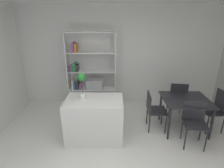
# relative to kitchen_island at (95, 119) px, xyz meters

# --- Properties ---
(ground_plane) EXTENTS (8.63, 8.63, 0.00)m
(ground_plane) POSITION_rel_kitchen_island_xyz_m (0.33, -0.82, -0.44)
(ground_plane) COLOR silver
(back_partition) EXTENTS (6.28, 0.06, 2.77)m
(back_partition) POSITION_rel_kitchen_island_xyz_m (0.33, 1.82, 0.94)
(back_partition) COLOR silver
(back_partition) RESTS_ON ground_plane
(kitchen_island) EXTENTS (1.15, 0.74, 0.89)m
(kitchen_island) POSITION_rel_kitchen_island_xyz_m (0.00, 0.00, 0.00)
(kitchen_island) COLOR silver
(kitchen_island) RESTS_ON ground_plane
(potted_plant_on_island) EXTENTS (0.16, 0.16, 0.53)m
(potted_plant_on_island) POSITION_rel_kitchen_island_xyz_m (-0.23, 0.05, 0.77)
(potted_plant_on_island) COLOR white
(potted_plant_on_island) RESTS_ON kitchen_island
(open_bookshelf) EXTENTS (1.32, 0.35, 2.09)m
(open_bookshelf) POSITION_rel_kitchen_island_xyz_m (-0.28, 1.48, 0.52)
(open_bookshelf) COLOR white
(open_bookshelf) RESTS_ON ground_plane
(dining_table) EXTENTS (0.99, 0.90, 0.75)m
(dining_table) POSITION_rel_kitchen_island_xyz_m (1.98, 0.34, 0.23)
(dining_table) COLOR #232328
(dining_table) RESTS_ON ground_plane
(dining_chair_near) EXTENTS (0.48, 0.46, 0.88)m
(dining_chair_near) POSITION_rel_kitchen_island_xyz_m (1.99, -0.14, 0.10)
(dining_chair_near) COLOR #232328
(dining_chair_near) RESTS_ON ground_plane
(dining_chair_window_side) EXTENTS (0.46, 0.48, 0.92)m
(dining_chair_window_side) POSITION_rel_kitchen_island_xyz_m (2.69, 0.35, 0.11)
(dining_chair_window_side) COLOR #232328
(dining_chair_window_side) RESTS_ON ground_plane
(dining_chair_island_side) EXTENTS (0.43, 0.46, 0.86)m
(dining_chair_island_side) POSITION_rel_kitchen_island_xyz_m (1.27, 0.35, 0.08)
(dining_chair_island_side) COLOR #232328
(dining_chair_island_side) RESTS_ON ground_plane
(dining_chair_far) EXTENTS (0.46, 0.47, 0.96)m
(dining_chair_far) POSITION_rel_kitchen_island_xyz_m (1.96, 0.82, 0.13)
(dining_chair_far) COLOR #232328
(dining_chair_far) RESTS_ON ground_plane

